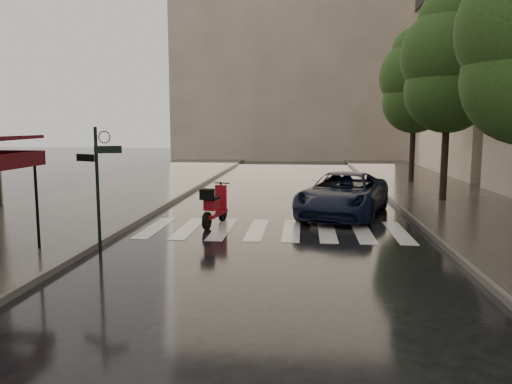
# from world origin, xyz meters

# --- Properties ---
(ground) EXTENTS (120.00, 120.00, 0.00)m
(ground) POSITION_xyz_m (0.00, 0.00, 0.00)
(ground) COLOR black
(ground) RESTS_ON ground
(sidewalk_near) EXTENTS (6.00, 60.00, 0.12)m
(sidewalk_near) POSITION_xyz_m (-4.50, 12.00, 0.06)
(sidewalk_near) COLOR #38332D
(sidewalk_near) RESTS_ON ground
(sidewalk_far) EXTENTS (5.50, 60.00, 0.12)m
(sidewalk_far) POSITION_xyz_m (10.25, 12.00, 0.06)
(sidewalk_far) COLOR #38332D
(sidewalk_far) RESTS_ON ground
(curb_near) EXTENTS (0.12, 60.00, 0.16)m
(curb_near) POSITION_xyz_m (-1.45, 12.00, 0.07)
(curb_near) COLOR #595651
(curb_near) RESTS_ON ground
(curb_far) EXTENTS (0.12, 60.00, 0.16)m
(curb_far) POSITION_xyz_m (7.45, 12.00, 0.07)
(curb_far) COLOR #595651
(curb_far) RESTS_ON ground
(crosswalk) EXTENTS (7.85, 3.20, 0.01)m
(crosswalk) POSITION_xyz_m (2.98, 6.00, 0.01)
(crosswalk) COLOR silver
(crosswalk) RESTS_ON ground
(signpost) EXTENTS (1.17, 0.29, 3.10)m
(signpost) POSITION_xyz_m (-1.19, 3.00, 1.83)
(signpost) COLOR black
(signpost) RESTS_ON ground
(haussmann_far) EXTENTS (8.00, 16.00, 18.50)m
(haussmann_far) POSITION_xyz_m (16.50, 26.00, 9.25)
(haussmann_far) COLOR gray
(haussmann_far) RESTS_ON ground
(backdrop_building) EXTENTS (22.00, 6.00, 20.00)m
(backdrop_building) POSITION_xyz_m (3.00, 38.00, 10.00)
(backdrop_building) COLOR gray
(backdrop_building) RESTS_ON ground
(tree_mid) EXTENTS (3.80, 3.80, 8.34)m
(tree_mid) POSITION_xyz_m (9.50, 12.00, 5.59)
(tree_mid) COLOR black
(tree_mid) RESTS_ON sidewalk_far
(tree_far) EXTENTS (3.80, 3.80, 8.16)m
(tree_far) POSITION_xyz_m (9.70, 19.00, 5.46)
(tree_far) COLOR black
(tree_far) RESTS_ON sidewalk_far
(scooter) EXTENTS (0.71, 1.95, 1.29)m
(scooter) POSITION_xyz_m (1.06, 6.51, 0.60)
(scooter) COLOR black
(scooter) RESTS_ON ground
(parked_car) EXTENTS (3.92, 5.89, 1.50)m
(parked_car) POSITION_xyz_m (5.24, 8.70, 0.75)
(parked_car) COLOR black
(parked_car) RESTS_ON ground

